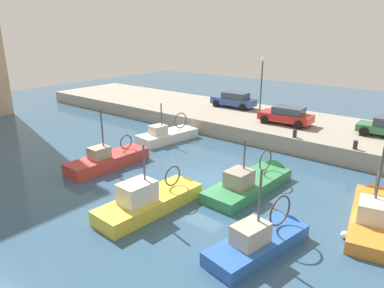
{
  "coord_description": "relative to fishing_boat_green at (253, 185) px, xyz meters",
  "views": [
    {
      "loc": [
        -15.44,
        -11.23,
        8.46
      ],
      "look_at": [
        1.69,
        2.63,
        1.2
      ],
      "focal_mm": 33.02,
      "sensor_mm": 36.0,
      "label": 1
    }
  ],
  "objects": [
    {
      "name": "fishing_boat_green",
      "position": [
        0.0,
        0.0,
        0.0
      ],
      "size": [
        6.86,
        2.54,
        3.93
      ],
      "color": "#388951",
      "rests_on": "ground"
    },
    {
      "name": "parked_car_blue",
      "position": [
        12.34,
        9.18,
        1.84
      ],
      "size": [
        2.0,
        4.32,
        1.45
      ],
      "color": "#334C9E",
      "rests_on": "quay_wall"
    },
    {
      "name": "fishing_boat_orange",
      "position": [
        0.33,
        -6.05,
        0.02
      ],
      "size": [
        6.99,
        2.89,
        4.56
      ],
      "color": "orange",
      "rests_on": "ground"
    },
    {
      "name": "fishing_boat_red",
      "position": [
        -2.78,
        8.74,
        -0.02
      ],
      "size": [
        6.3,
        2.1,
        4.61
      ],
      "color": "#BC3833",
      "rests_on": "ground"
    },
    {
      "name": "mooring_bollard_south",
      "position": [
        6.69,
        -3.43,
        1.37
      ],
      "size": [
        0.28,
        0.28,
        0.55
      ],
      "primitive_type": "cylinder",
      "color": "#2D2D33",
      "rests_on": "quay_wall"
    },
    {
      "name": "fishing_boat_yellow",
      "position": [
        -5.09,
        2.59,
        0.05
      ],
      "size": [
        6.5,
        2.38,
        4.24
      ],
      "color": "gold",
      "rests_on": "ground"
    },
    {
      "name": "fishing_boat_blue",
      "position": [
        -4.72,
        -3.18,
        0.03
      ],
      "size": [
        5.74,
        2.59,
        4.25
      ],
      "color": "#2D60B7",
      "rests_on": "ground"
    },
    {
      "name": "quay_streetlamp",
      "position": [
        12.34,
        6.37,
        4.35
      ],
      "size": [
        0.36,
        0.36,
        4.83
      ],
      "color": "#38383D",
      "rests_on": "quay_wall"
    },
    {
      "name": "mooring_bollard_mid",
      "position": [
        6.69,
        0.57,
        1.37
      ],
      "size": [
        0.28,
        0.28,
        0.55
      ],
      "primitive_type": "cylinder",
      "color": "#2D2D33",
      "rests_on": "quay_wall"
    },
    {
      "name": "fishing_boat_white",
      "position": [
        3.73,
        9.52,
        -0.01
      ],
      "size": [
        5.89,
        2.69,
        3.88
      ],
      "color": "white",
      "rests_on": "ground"
    },
    {
      "name": "water_surface",
      "position": [
        -0.66,
        2.57,
        -0.1
      ],
      "size": [
        80.0,
        80.0,
        0.0
      ],
      "primitive_type": "plane",
      "color": "#335675",
      "rests_on": "ground"
    },
    {
      "name": "quay_wall",
      "position": [
        10.84,
        2.57,
        0.5
      ],
      "size": [
        9.0,
        56.0,
        1.2
      ],
      "primitive_type": "cube",
      "color": "#9E9384",
      "rests_on": "ground"
    },
    {
      "name": "parked_car_red",
      "position": [
        9.69,
        2.6,
        1.82
      ],
      "size": [
        2.13,
        4.17,
        1.41
      ],
      "color": "red",
      "rests_on": "quay_wall"
    }
  ]
}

